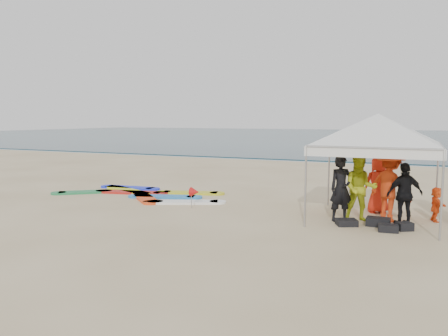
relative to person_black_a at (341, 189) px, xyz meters
name	(u,v)px	position (x,y,z in m)	size (l,w,h in m)	color
ground	(179,224)	(-3.72, -2.10, -0.87)	(120.00, 120.00, 0.00)	beige
ocean	(379,137)	(-3.72, 57.90, -0.83)	(160.00, 84.00, 0.08)	#0C2633
shoreline_foam	(323,162)	(-3.72, 16.10, -0.87)	(160.00, 1.20, 0.01)	silver
person_black_a	(341,189)	(0.00, 0.00, 0.00)	(0.63, 0.42, 1.74)	black
person_yellow	(360,188)	(0.46, 0.16, 0.02)	(0.86, 0.67, 1.77)	#AFBB1A
person_orange_a	(390,186)	(1.18, 0.48, 0.08)	(1.23, 0.70, 1.90)	red
person_black_b	(405,194)	(1.55, 0.15, -0.06)	(0.94, 0.39, 1.61)	black
person_orange_b	(378,185)	(0.81, 1.49, -0.05)	(0.80, 0.52, 1.65)	red
person_seated	(436,204)	(2.31, 0.97, -0.41)	(0.85, 0.27, 0.92)	#F64D15
canopy_tent	(378,114)	(0.82, 0.50, 1.96)	(4.31, 4.31, 3.25)	#A5A5A8
marker_pennant	(195,192)	(-4.32, -0.09, -0.37)	(0.28, 0.28, 0.64)	#A5A5A8
gear_pile	(376,224)	(0.93, -0.39, -0.77)	(1.90, 0.85, 0.22)	black
surfboard_spread	(145,194)	(-7.06, 1.25, -0.83)	(6.25, 2.88, 0.07)	white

